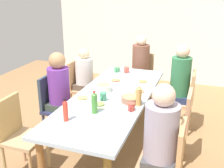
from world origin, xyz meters
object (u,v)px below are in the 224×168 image
at_px(chair_4, 141,76).
at_px(plate_4, 139,92).
at_px(person_2, 179,82).
at_px(plate_3, 82,98).
at_px(chair_0, 18,132).
at_px(plate_1, 100,105).
at_px(chair_1, 168,162).
at_px(bowl_1, 131,99).
at_px(plate_2, 143,82).
at_px(cup_1, 126,70).
at_px(cup_2, 117,70).
at_px(chair_2, 184,98).
at_px(chair_6, 178,123).
at_px(bowl_0, 103,87).
at_px(plate_0, 116,81).
at_px(cup_0, 131,107).
at_px(person_3, 60,89).
at_px(chair_3, 55,104).
at_px(bottle_2, 94,103).
at_px(chair_5, 80,85).
at_px(person_1, 160,137).
at_px(person_4, 140,65).
at_px(bottle_0, 65,111).
at_px(bottle_1, 139,96).
at_px(cup_3, 103,97).
at_px(dining_table, 112,101).
at_px(person_5, 85,76).

xyz_separation_m(chair_4, plate_4, (1.38, 0.30, 0.25)).
xyz_separation_m(person_2, plate_3, (1.03, -1.01, 0.01)).
xyz_separation_m(chair_0, plate_1, (-0.46, 0.79, 0.25)).
distance_m(chair_1, bowl_1, 0.91).
height_order(plate_2, cup_1, cup_1).
distance_m(chair_0, plate_1, 0.94).
bearing_deg(chair_0, cup_2, 161.76).
height_order(chair_2, chair_6, same).
relative_size(chair_0, bowl_0, 4.19).
bearing_deg(chair_0, plate_3, 136.53).
height_order(chair_4, plate_1, chair_4).
bearing_deg(plate_4, chair_6, 70.10).
height_order(person_2, plate_0, person_2).
xyz_separation_m(plate_3, cup_0, (0.10, 0.62, 0.03)).
xyz_separation_m(person_3, bowl_0, (-0.11, 0.57, 0.06)).
xyz_separation_m(chair_3, bottle_2, (0.52, 0.80, 0.35)).
distance_m(chair_5, plate_3, 1.18).
relative_size(person_1, person_4, 1.01).
height_order(chair_2, chair_4, same).
xyz_separation_m(chair_0, bottle_2, (-0.27, 0.80, 0.35)).
height_order(bowl_0, bottle_0, bottle_0).
distance_m(plate_0, bottle_1, 0.84).
distance_m(person_2, bottle_0, 1.83).
xyz_separation_m(chair_1, cup_1, (-1.74, -0.91, 0.28)).
height_order(person_1, bowl_0, person_1).
xyz_separation_m(plate_0, cup_0, (0.83, 0.45, 0.03)).
relative_size(chair_2, bowl_0, 4.19).
relative_size(chair_1, cup_3, 7.88).
bearing_deg(chair_2, chair_5, -90.00).
xyz_separation_m(chair_1, plate_0, (-1.28, -0.93, 0.25)).
bearing_deg(cup_1, person_3, -33.70).
height_order(chair_2, person_3, person_3).
distance_m(person_4, plate_3, 1.74).
height_order(chair_3, cup_3, chair_3).
distance_m(chair_0, cup_2, 1.84).
relative_size(cup_1, bottle_0, 0.49).
height_order(chair_3, person_3, person_3).
distance_m(dining_table, chair_6, 0.83).
relative_size(bottle_0, bottle_1, 0.97).
bearing_deg(plate_2, chair_1, 22.52).
xyz_separation_m(dining_table, chair_2, (-0.79, 0.82, -0.16)).
bearing_deg(plate_2, plate_1, -17.10).
distance_m(cup_0, bottle_0, 0.71).
bearing_deg(plate_2, cup_1, -137.49).
relative_size(plate_1, cup_3, 1.85).
bearing_deg(person_5, cup_2, 106.99).
distance_m(person_2, plate_4, 0.74).
bearing_deg(plate_3, chair_1, 63.24).
relative_size(dining_table, person_1, 1.90).
height_order(plate_2, bottle_2, bottle_2).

